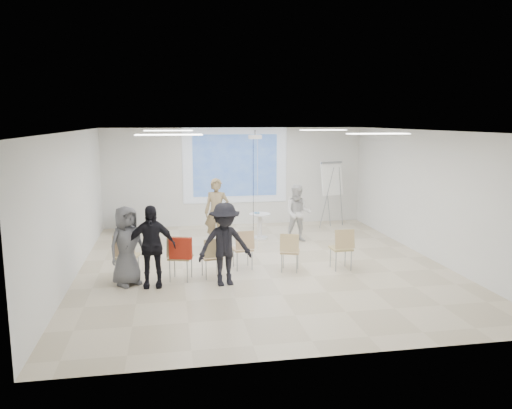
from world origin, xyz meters
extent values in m
cube|color=beige|center=(0.00, 0.00, -0.05)|extent=(8.00, 9.00, 0.10)
cube|color=white|center=(0.00, 0.00, 3.05)|extent=(8.00, 9.00, 0.10)
cube|color=silver|center=(0.00, 4.55, 1.50)|extent=(8.00, 0.10, 3.00)
cube|color=silver|center=(-4.05, 0.00, 1.50)|extent=(0.10, 9.00, 3.00)
cube|color=silver|center=(4.05, 0.00, 1.50)|extent=(0.10, 9.00, 3.00)
cube|color=silver|center=(0.00, 4.49, 1.85)|extent=(3.20, 0.01, 2.30)
cube|color=#2E569E|center=(0.00, 4.47, 1.85)|extent=(2.60, 0.01, 1.90)
cylinder|color=silver|center=(0.40, 2.47, 0.02)|extent=(0.46, 0.46, 0.05)
cylinder|color=white|center=(0.40, 2.47, 0.34)|extent=(0.13, 0.13, 0.64)
cylinder|color=silver|center=(0.40, 2.47, 0.68)|extent=(0.63, 0.63, 0.04)
cube|color=white|center=(0.45, 2.43, 0.71)|extent=(0.21, 0.16, 0.01)
cube|color=teal|center=(0.33, 2.53, 0.72)|extent=(0.15, 0.21, 0.01)
imported|color=#98835D|center=(-0.83, 1.91, 1.00)|extent=(0.83, 0.66, 2.00)
imported|color=silver|center=(1.36, 2.02, 0.85)|extent=(0.97, 0.86, 1.70)
cube|color=white|center=(-0.65, 2.16, 1.32)|extent=(0.08, 0.14, 0.04)
cube|color=white|center=(1.18, 2.27, 1.15)|extent=(0.07, 0.12, 0.04)
cube|color=tan|center=(-2.91, -0.49, 0.48)|extent=(0.53, 0.53, 0.04)
cube|color=tan|center=(-2.96, -0.70, 0.74)|extent=(0.45, 0.18, 0.42)
cylinder|color=#92949A|center=(-3.13, -0.64, 0.23)|extent=(0.03, 0.03, 0.47)
cylinder|color=gray|center=(-2.77, -0.71, 0.23)|extent=(0.03, 0.03, 0.47)
cylinder|color=#95979D|center=(-3.06, -0.28, 0.23)|extent=(0.03, 0.03, 0.47)
cylinder|color=gray|center=(-2.70, -0.35, 0.23)|extent=(0.03, 0.03, 0.47)
cube|color=tan|center=(-1.83, -0.75, 0.48)|extent=(0.55, 0.55, 0.04)
cube|color=tan|center=(-1.89, -0.96, 0.74)|extent=(0.45, 0.21, 0.42)
cylinder|color=#94979D|center=(-2.06, -0.88, 0.23)|extent=(0.03, 0.03, 0.47)
cylinder|color=gray|center=(-1.71, -0.98, 0.23)|extent=(0.03, 0.03, 0.47)
cylinder|color=#909398|center=(-1.96, -0.53, 0.23)|extent=(0.03, 0.03, 0.47)
cylinder|color=#95979D|center=(-1.61, -0.63, 0.23)|extent=(0.03, 0.03, 0.47)
cube|color=tan|center=(-1.20, -0.68, 0.43)|extent=(0.46, 0.46, 0.04)
cube|color=tan|center=(-1.16, -0.87, 0.66)|extent=(0.41, 0.15, 0.38)
cylinder|color=gray|center=(-1.33, -0.87, 0.21)|extent=(0.02, 0.02, 0.42)
cylinder|color=gray|center=(-1.01, -0.81, 0.21)|extent=(0.02, 0.02, 0.42)
cylinder|color=gray|center=(-1.39, -0.55, 0.21)|extent=(0.02, 0.02, 0.42)
cylinder|color=gray|center=(-1.07, -0.49, 0.21)|extent=(0.02, 0.02, 0.42)
cube|color=tan|center=(-0.48, -0.21, 0.44)|extent=(0.46, 0.46, 0.04)
cube|color=tan|center=(-0.45, -0.40, 0.69)|extent=(0.42, 0.13, 0.39)
cylinder|color=gray|center=(-0.62, -0.40, 0.22)|extent=(0.02, 0.02, 0.43)
cylinder|color=gray|center=(-0.29, -0.35, 0.22)|extent=(0.02, 0.02, 0.43)
cylinder|color=#96989E|center=(-0.66, -0.06, 0.22)|extent=(0.02, 0.02, 0.43)
cylinder|color=gray|center=(-0.33, -0.02, 0.22)|extent=(0.02, 0.02, 0.43)
cube|color=tan|center=(0.51, -0.54, 0.43)|extent=(0.51, 0.51, 0.04)
cube|color=tan|center=(0.45, -0.72, 0.67)|extent=(0.41, 0.21, 0.38)
cylinder|color=#919499|center=(0.31, -0.64, 0.21)|extent=(0.03, 0.03, 0.42)
cylinder|color=gray|center=(0.61, -0.75, 0.21)|extent=(0.03, 0.03, 0.42)
cylinder|color=gray|center=(0.41, -0.34, 0.21)|extent=(0.03, 0.03, 0.42)
cylinder|color=#94969C|center=(0.72, -0.44, 0.21)|extent=(0.03, 0.03, 0.42)
cube|color=tan|center=(1.64, -0.60, 0.46)|extent=(0.44, 0.44, 0.04)
cube|color=tan|center=(1.65, -0.81, 0.72)|extent=(0.43, 0.10, 0.41)
cylinder|color=gray|center=(1.47, -0.78, 0.23)|extent=(0.02, 0.02, 0.45)
cylinder|color=gray|center=(1.82, -0.77, 0.23)|extent=(0.02, 0.02, 0.45)
cylinder|color=#92959A|center=(1.46, -0.43, 0.23)|extent=(0.02, 0.02, 0.45)
cylinder|color=gray|center=(1.81, -0.42, 0.23)|extent=(0.02, 0.02, 0.45)
cube|color=#B52816|center=(-1.83, -0.97, 0.72)|extent=(0.46, 0.23, 0.43)
imported|color=black|center=(-1.20, -0.66, 0.46)|extent=(0.35, 0.28, 0.02)
imported|color=black|center=(-2.40, -1.07, 0.93)|extent=(1.11, 0.71, 1.86)
imported|color=black|center=(-0.98, -1.22, 0.94)|extent=(1.29, 0.82, 1.87)
imported|color=slate|center=(-2.88, -0.88, 0.89)|extent=(1.04, 0.98, 1.78)
cylinder|color=#909398|center=(2.61, 3.44, 0.93)|extent=(0.39, 0.13, 1.83)
cylinder|color=gray|center=(3.11, 3.58, 0.93)|extent=(0.29, 0.31, 1.83)
cylinder|color=gray|center=(2.77, 3.82, 0.93)|extent=(0.14, 0.40, 1.83)
cube|color=white|center=(2.82, 3.63, 1.50)|extent=(0.75, 0.40, 1.02)
cube|color=#919399|center=(2.81, 3.67, 1.97)|extent=(0.73, 0.27, 0.07)
cube|color=black|center=(-3.29, 3.83, 0.26)|extent=(0.53, 0.45, 0.47)
cube|color=gray|center=(-3.29, 3.83, 0.61)|extent=(0.37, 0.33, 0.21)
cylinder|color=black|center=(-3.45, 3.66, 0.03)|extent=(0.07, 0.07, 0.06)
cylinder|color=black|center=(-3.08, 3.72, 0.03)|extent=(0.07, 0.07, 0.06)
cylinder|color=black|center=(-3.50, 3.94, 0.03)|extent=(0.07, 0.07, 0.06)
cylinder|color=black|center=(-3.13, 4.00, 0.03)|extent=(0.07, 0.07, 0.06)
cube|color=white|center=(0.10, 1.50, 2.82)|extent=(0.30, 0.25, 0.10)
cylinder|color=gray|center=(0.10, 1.50, 2.93)|extent=(0.04, 0.04, 0.14)
cylinder|color=black|center=(0.04, 1.42, 1.39)|extent=(0.01, 0.01, 2.77)
cylinder|color=white|center=(0.14, 1.40, 1.39)|extent=(0.01, 0.01, 2.77)
cube|color=white|center=(-2.00, 2.00, 2.97)|extent=(1.20, 0.30, 0.02)
cube|color=white|center=(2.00, 2.00, 2.97)|extent=(1.20, 0.30, 0.02)
cube|color=white|center=(-2.00, -1.50, 2.97)|extent=(1.20, 0.30, 0.02)
cube|color=white|center=(2.00, -1.50, 2.97)|extent=(1.20, 0.30, 0.02)
camera|label=1|loc=(-2.02, -10.69, 3.24)|focal=35.00mm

